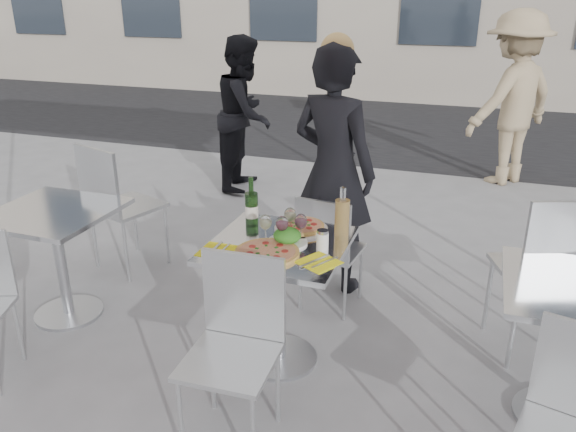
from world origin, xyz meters
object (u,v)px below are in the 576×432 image
(wine_bottle, at_px, (252,207))
(sugar_shaker, at_px, (322,240))
(side_chair_lfar, at_px, (115,198))
(wineglass_white_a, at_px, (265,223))
(chair_far, at_px, (327,244))
(woman_diner, at_px, (333,171))
(napkin_left, at_px, (217,250))
(pedestrian_b, at_px, (512,99))
(side_chair_rfar, at_px, (552,265))
(pizza_near, at_px, (267,252))
(salad_plate, at_px, (287,237))
(main_table, at_px, (279,278))
(wineglass_white_b, at_px, (290,216))
(wineglass_red_b, at_px, (301,222))
(pedestrian_a, at_px, (245,114))
(pizza_far, at_px, (301,227))
(wineglass_red_a, at_px, (282,225))
(side_table_left, at_px, (57,241))
(napkin_right, at_px, (319,262))
(chair_near, at_px, (236,334))
(carafe, at_px, (342,218))

(wine_bottle, distance_m, sugar_shaker, 0.50)
(side_chair_lfar, distance_m, wineglass_white_a, 1.64)
(chair_far, height_order, woman_diner, woman_diner)
(napkin_left, bearing_deg, pedestrian_b, 69.71)
(side_chair_rfar, xyz_separation_m, wine_bottle, (-1.65, -0.33, 0.25))
(pedestrian_b, relative_size, wine_bottle, 6.30)
(pizza_near, xyz_separation_m, salad_plate, (0.05, 0.17, 0.03))
(side_chair_rfar, distance_m, woman_diner, 1.50)
(main_table, distance_m, napkin_left, 0.40)
(sugar_shaker, relative_size, wineglass_white_b, 0.68)
(wineglass_white_b, bearing_deg, wineglass_red_b, -39.08)
(side_chair_rfar, height_order, wineglass_white_b, side_chair_rfar)
(wine_bottle, relative_size, wineglass_white_b, 1.87)
(pedestrian_a, distance_m, pizza_far, 3.03)
(wineglass_red_a, distance_m, napkin_left, 0.37)
(wine_bottle, xyz_separation_m, wineglass_red_a, (0.25, -0.17, -0.00))
(wineglass_red_a, bearing_deg, salad_plate, 29.40)
(chair_far, relative_size, side_chair_rfar, 0.79)
(sugar_shaker, distance_m, wineglass_red_a, 0.23)
(side_table_left, distance_m, sugar_shaker, 1.76)
(salad_plate, distance_m, wineglass_white_a, 0.14)
(pizza_far, relative_size, salad_plate, 1.39)
(napkin_right, bearing_deg, wine_bottle, 175.55)
(pizza_far, bearing_deg, chair_near, -94.29)
(wineglass_white_b, bearing_deg, wineglass_white_a, -123.02)
(wine_bottle, xyz_separation_m, wineglass_red_b, (0.33, -0.11, -0.00))
(side_chair_lfar, relative_size, wineglass_white_a, 6.31)
(side_chair_rfar, distance_m, carafe, 1.19)
(side_table_left, height_order, wineglass_red_a, wineglass_red_a)
(main_table, bearing_deg, sugar_shaker, 1.15)
(main_table, height_order, side_table_left, same)
(wineglass_white_a, bearing_deg, wineglass_red_b, 22.64)
(wineglass_red_b, xyz_separation_m, napkin_left, (-0.37, -0.26, -0.11))
(side_table_left, relative_size, wine_bottle, 2.54)
(wine_bottle, bearing_deg, pedestrian_b, 68.92)
(pedestrian_a, xyz_separation_m, salad_plate, (1.47, -2.85, -0.02))
(salad_plate, relative_size, napkin_right, 0.90)
(woman_diner, height_order, napkin_left, woman_diner)
(side_chair_rfar, xyz_separation_m, wineglass_white_a, (-1.49, -0.51, 0.25))
(wine_bottle, relative_size, wineglass_red_b, 1.87)
(pizza_far, bearing_deg, napkin_right, -60.00)
(main_table, height_order, salad_plate, salad_plate)
(side_table_left, xyz_separation_m, wineglass_white_a, (1.43, -0.01, 0.32))
(side_chair_lfar, bearing_deg, wineglass_white_a, 173.27)
(carafe, distance_m, wineglass_red_a, 0.33)
(wine_bottle, height_order, napkin_right, wine_bottle)
(side_chair_lfar, xyz_separation_m, pedestrian_b, (2.78, 3.30, 0.34))
(side_chair_lfar, height_order, wineglass_white_b, side_chair_lfar)
(chair_far, relative_size, pizza_far, 2.68)
(chair_near, bearing_deg, wine_bottle, 104.57)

